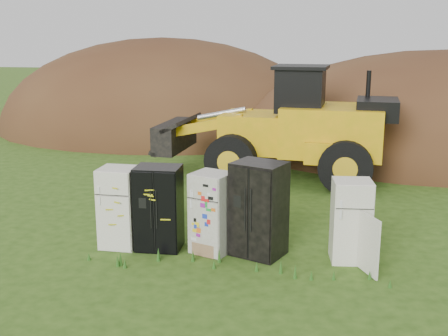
# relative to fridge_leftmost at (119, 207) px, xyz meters

# --- Properties ---
(ground) EXTENTS (120.00, 120.00, 0.00)m
(ground) POSITION_rel_fridge_leftmost_xyz_m (2.52, -0.00, -0.86)
(ground) COLOR #2B4813
(ground) RESTS_ON ground
(fridge_leftmost) EXTENTS (0.77, 0.74, 1.72)m
(fridge_leftmost) POSITION_rel_fridge_leftmost_xyz_m (0.00, 0.00, 0.00)
(fridge_leftmost) COLOR white
(fridge_leftmost) RESTS_ON ground
(fridge_black_side) EXTENTS (0.95, 0.75, 1.78)m
(fridge_black_side) POSITION_rel_fridge_leftmost_xyz_m (0.86, 0.02, 0.03)
(fridge_black_side) COLOR black
(fridge_black_side) RESTS_ON ground
(fridge_sticker) EXTENTS (0.95, 0.92, 1.69)m
(fridge_sticker) POSITION_rel_fridge_leftmost_xyz_m (2.00, 0.01, -0.01)
(fridge_sticker) COLOR silver
(fridge_sticker) RESTS_ON ground
(fridge_dark_mid) EXTENTS (1.23, 1.13, 1.95)m
(fridge_dark_mid) POSITION_rel_fridge_leftmost_xyz_m (2.97, 0.01, 0.11)
(fridge_dark_mid) COLOR black
(fridge_dark_mid) RESTS_ON ground
(fridge_open_door) EXTENTS (0.81, 0.76, 1.66)m
(fridge_open_door) POSITION_rel_fridge_leftmost_xyz_m (4.81, 0.01, -0.03)
(fridge_open_door) COLOR white
(fridge_open_door) RESTS_ON ground
(wheel_loader) EXTENTS (7.51, 3.56, 3.52)m
(wheel_loader) POSITION_rel_fridge_leftmost_xyz_m (2.67, 6.32, 0.90)
(wheel_loader) COLOR #E7A30F
(wheel_loader) RESTS_ON ground
(dirt_mound_right) EXTENTS (16.56, 12.14, 7.71)m
(dirt_mound_right) POSITION_rel_fridge_leftmost_xyz_m (8.90, 12.01, -0.86)
(dirt_mound_right) COLOR #412314
(dirt_mound_right) RESTS_ON ground
(dirt_mound_left) EXTENTS (15.77, 11.83, 8.54)m
(dirt_mound_left) POSITION_rel_fridge_leftmost_xyz_m (-3.09, 14.76, -0.86)
(dirt_mound_left) COLOR #412314
(dirt_mound_left) RESTS_ON ground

